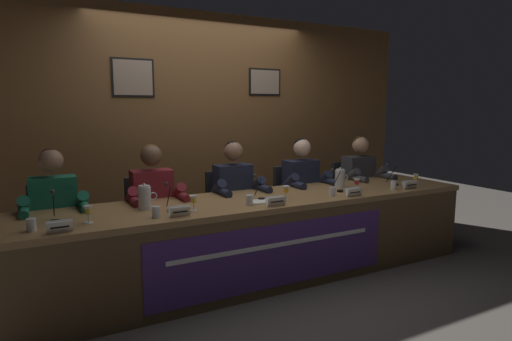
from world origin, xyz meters
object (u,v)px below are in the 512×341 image
Objects in this scene: conference_table at (262,225)px; microphone_far_left at (54,211)px; chair_far_left at (56,238)px; water_cup_left at (156,213)px; chair_far_right at (351,200)px; nameplate_center at (276,201)px; juice_glass_center at (286,190)px; chair_right at (294,208)px; water_pitcher_right_side at (340,179)px; juice_glass_far_left at (88,211)px; juice_glass_right at (357,182)px; juice_glass_left at (193,200)px; chair_left at (150,226)px; document_stack_center at (261,202)px; water_cup_right at (332,192)px; microphone_far_right at (393,178)px; panelist_far_left at (55,212)px; chair_center at (228,216)px; panelist_center at (236,193)px; water_pitcher_left_side at (145,197)px; panelist_right at (305,186)px; juice_glass_far_right at (416,177)px; microphone_left at (170,201)px; nameplate_far_right at (410,185)px; nameplate_right at (354,192)px; panelist_far_right at (363,180)px; microphone_center at (259,191)px; microphone_right at (337,184)px; nameplate_left at (180,211)px; water_cup_center at (249,201)px; panelist_left at (154,202)px; water_cup_far_right at (394,185)px; water_cup_far_left at (31,226)px; nameplate_far_left at (60,227)px.

microphone_far_left reaches higher than conference_table.
water_cup_left is (0.65, -0.88, 0.35)m from chair_far_left.
chair_far_right is (3.24, 0.00, 0.00)m from chair_far_left.
juice_glass_center is (0.19, 0.16, 0.05)m from nameplate_center.
chair_right and chair_far_right have the same top height.
water_pitcher_right_side reaches higher than juice_glass_center.
chair_far_right is at bearing 14.78° from juice_glass_far_left.
juice_glass_left is at bearing -179.20° from juice_glass_right.
chair_left is 1.31m from nameplate_center.
chair_far_right is 1.86m from document_stack_center.
water_cup_right is at bearing -6.69° from document_stack_center.
water_pitcher_right_side is at bearing 169.19° from microphone_far_right.
panelist_far_left is 1.65m from chair_center.
water_pitcher_left_side is at bearing -158.95° from panelist_center.
panelist_right reaches higher than juice_glass_far_right.
nameplate_center is at bearing -140.34° from juice_glass_center.
water_cup_left is at bearing -132.94° from microphone_left.
juice_glass_far_left is 0.47m from water_cup_left.
nameplate_far_right is at bearing -30.36° from water_pitcher_right_side.
nameplate_right is (1.80, -0.08, 0.00)m from water_cup_left.
juice_glass_far_left is at bearing -164.88° from panelist_right.
panelist_far_right is 0.73m from nameplate_far_right.
microphone_center is 0.85m from microphone_right.
microphone_far_right is 1.03× the size of water_pitcher_right_side.
water_cup_right is 0.36× the size of document_stack_center.
juice_glass_left is at bearing -171.83° from water_pitcher_right_side.
juice_glass_left is at bearing -160.40° from chair_far_right.
nameplate_left is 0.72× the size of microphone_center.
conference_table is 51.11× the size of water_cup_center.
panelist_left is 14.37× the size of water_cup_far_right.
conference_table is at bearing -3.26° from microphone_far_left.
nameplate_center is at bearing -35.15° from water_cup_center.
microphone_far_left reaches higher than water_cup_far_right.
water_pitcher_left_side is 0.89× the size of document_stack_center.
water_cup_far_left is 1.00× the size of water_cup_far_right.
panelist_left is 0.73m from nameplate_left.
microphone_center is at bearing 170.91° from nameplate_far_right.
microphone_far_right is at bearing 0.68° from microphone_left.
panelist_left reaches higher than microphone_center.
microphone_center reaches higher than juice_glass_left.
chair_left is at bearing 161.92° from juice_glass_far_right.
microphone_far_right reaches higher than water_cup_far_right.
panelist_far_right reaches higher than microphone_far_right.
nameplate_center is (1.62, 0.00, 0.00)m from nameplate_far_left.
water_cup_center is (0.63, -0.83, 0.35)m from chair_left.
microphone_center is at bearing 178.33° from microphone_right.
microphone_right is (0.04, -0.70, 0.38)m from chair_right.
water_cup_center and water_cup_right have the same top height.
juice_glass_left is 0.10× the size of panelist_right.
chair_right is at bearing 91.22° from nameplate_right.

